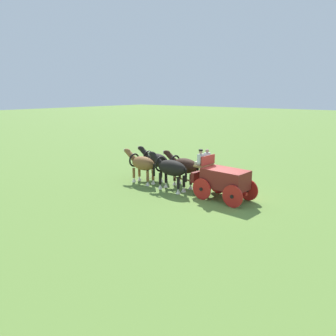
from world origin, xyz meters
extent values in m
plane|color=olive|center=(0.00, 0.00, 0.00)|extent=(220.00, 220.00, 0.00)
cube|color=maroon|center=(0.00, 0.00, 1.25)|extent=(2.64, 1.62, 1.07)
cube|color=brown|center=(1.52, -0.10, 1.83)|extent=(0.65, 1.34, 0.12)
cube|color=maroon|center=(1.92, -0.13, 1.07)|extent=(0.32, 1.17, 0.60)
cube|color=maroon|center=(1.22, -0.08, 2.16)|extent=(0.15, 1.31, 0.55)
cube|color=red|center=(0.00, 0.00, 0.62)|extent=(2.81, 0.35, 0.16)
cylinder|color=red|center=(1.07, 0.75, 0.62)|extent=(1.24, 0.16, 1.23)
cylinder|color=black|center=(1.07, 0.75, 0.62)|extent=(0.21, 0.19, 0.20)
cylinder|color=red|center=(0.96, -0.89, 0.62)|extent=(1.24, 0.16, 1.23)
cylinder|color=black|center=(0.96, -0.89, 0.62)|extent=(0.21, 0.19, 0.20)
cylinder|color=red|center=(-0.96, 0.89, 0.62)|extent=(1.24, 0.16, 1.23)
cylinder|color=black|center=(-0.96, 0.89, 0.62)|extent=(0.21, 0.19, 0.20)
cylinder|color=red|center=(-1.07, -0.75, 0.62)|extent=(1.24, 0.16, 1.23)
cylinder|color=black|center=(-1.07, -0.75, 0.62)|extent=(0.21, 0.19, 0.20)
cylinder|color=brown|center=(2.57, -0.17, 0.67)|extent=(2.60, 0.28, 0.10)
cube|color=#BCB293|center=(1.66, 0.21, 1.97)|extent=(0.42, 0.35, 0.16)
cube|color=silver|center=(1.54, 0.21, 2.24)|extent=(0.26, 0.38, 0.55)
sphere|color=tan|center=(1.54, 0.21, 2.63)|extent=(0.22, 0.22, 0.22)
cylinder|color=black|center=(1.54, 0.21, 2.76)|extent=(0.24, 0.24, 0.08)
cube|color=#BCB293|center=(1.62, -0.43, 1.97)|extent=(0.42, 0.35, 0.16)
cube|color=silver|center=(1.50, -0.42, 2.24)|extent=(0.26, 0.38, 0.55)
sphere|color=tan|center=(1.50, -0.42, 2.63)|extent=(0.22, 0.22, 0.22)
ellipsoid|color=black|center=(3.51, 0.41, 1.45)|extent=(2.22, 1.12, 0.98)
cylinder|color=black|center=(4.28, 0.63, 0.68)|extent=(0.18, 0.18, 0.73)
cone|color=silver|center=(4.28, 0.63, 0.16)|extent=(0.30, 0.30, 0.31)
cylinder|color=black|center=(4.25, 0.09, 0.68)|extent=(0.18, 0.18, 0.73)
cone|color=silver|center=(4.25, 0.09, 0.16)|extent=(0.30, 0.30, 0.31)
cylinder|color=black|center=(2.78, 0.73, 0.68)|extent=(0.18, 0.18, 0.73)
cone|color=silver|center=(2.78, 0.73, 0.16)|extent=(0.30, 0.30, 0.31)
cylinder|color=black|center=(2.74, 0.20, 0.68)|extent=(0.18, 0.18, 0.73)
cone|color=silver|center=(2.74, 0.20, 0.16)|extent=(0.30, 0.30, 0.31)
cylinder|color=black|center=(4.85, 0.32, 1.86)|extent=(0.97, 0.42, 0.81)
ellipsoid|color=black|center=(5.22, 0.30, 2.12)|extent=(0.62, 0.30, 0.32)
cube|color=silver|center=(5.50, 0.28, 2.12)|extent=(0.07, 0.10, 0.24)
torus|color=black|center=(4.48, 0.35, 1.55)|extent=(0.19, 1.00, 1.00)
cylinder|color=black|center=(2.38, 0.49, 1.15)|extent=(0.14, 0.14, 0.80)
ellipsoid|color=#331E14|center=(3.42, -0.88, 1.38)|extent=(2.02, 1.09, 0.96)
cylinder|color=#331E14|center=(4.12, -0.67, 0.63)|extent=(0.18, 0.18, 0.68)
cone|color=silver|center=(4.12, -0.67, 0.15)|extent=(0.30, 0.30, 0.29)
cylinder|color=#331E14|center=(4.09, -1.20, 0.63)|extent=(0.18, 0.18, 0.68)
cone|color=silver|center=(4.09, -1.20, 0.15)|extent=(0.30, 0.30, 0.29)
cylinder|color=#331E14|center=(2.76, -0.57, 0.63)|extent=(0.18, 0.18, 0.68)
cone|color=silver|center=(2.76, -0.57, 0.15)|extent=(0.30, 0.30, 0.29)
cylinder|color=#331E14|center=(2.72, -1.10, 0.63)|extent=(0.18, 0.18, 0.68)
cone|color=silver|center=(2.72, -1.10, 0.15)|extent=(0.30, 0.30, 0.29)
cylinder|color=#331E14|center=(4.67, -0.97, 1.78)|extent=(0.97, 0.42, 0.81)
ellipsoid|color=#331E14|center=(5.04, -0.99, 2.04)|extent=(0.62, 0.30, 0.32)
cube|color=silver|center=(5.32, -1.01, 2.04)|extent=(0.07, 0.10, 0.24)
torus|color=black|center=(4.30, -0.94, 1.48)|extent=(0.19, 0.99, 0.99)
cylinder|color=black|center=(2.40, -0.81, 1.08)|extent=(0.14, 0.14, 0.80)
ellipsoid|color=brown|center=(6.10, 0.24, 1.36)|extent=(2.01, 1.06, 0.93)
cylinder|color=brown|center=(6.80, 0.44, 0.63)|extent=(0.18, 0.18, 0.68)
cone|color=silver|center=(6.80, 0.44, 0.15)|extent=(0.30, 0.30, 0.29)
cylinder|color=brown|center=(6.77, -0.06, 0.63)|extent=(0.18, 0.18, 0.68)
cone|color=silver|center=(6.77, -0.06, 0.15)|extent=(0.30, 0.30, 0.29)
cylinder|color=brown|center=(5.44, 0.54, 0.63)|extent=(0.18, 0.18, 0.68)
cone|color=silver|center=(5.44, 0.54, 0.15)|extent=(0.30, 0.30, 0.29)
cylinder|color=brown|center=(5.41, 0.03, 0.63)|extent=(0.18, 0.18, 0.68)
cone|color=silver|center=(5.41, 0.03, 0.15)|extent=(0.30, 0.30, 0.29)
cylinder|color=brown|center=(7.35, 0.15, 1.76)|extent=(0.97, 0.42, 0.81)
ellipsoid|color=brown|center=(7.72, 0.13, 2.02)|extent=(0.62, 0.30, 0.32)
cube|color=silver|center=(7.99, 0.11, 2.02)|extent=(0.07, 0.10, 0.24)
torus|color=black|center=(6.98, 0.18, 1.46)|extent=(0.18, 0.96, 0.95)
cylinder|color=black|center=(5.08, 0.31, 1.06)|extent=(0.14, 0.14, 0.80)
ellipsoid|color=black|center=(6.02, -1.06, 1.39)|extent=(1.96, 1.06, 0.93)
cylinder|color=black|center=(6.70, -0.85, 0.64)|extent=(0.18, 0.18, 0.69)
cone|color=silver|center=(6.70, -0.85, 0.15)|extent=(0.30, 0.30, 0.30)
cylinder|color=black|center=(6.66, -1.36, 0.64)|extent=(0.18, 0.18, 0.69)
cone|color=silver|center=(6.66, -1.36, 0.15)|extent=(0.30, 0.30, 0.30)
cylinder|color=black|center=(5.37, -0.76, 0.64)|extent=(0.18, 0.18, 0.69)
cone|color=silver|center=(5.37, -0.76, 0.15)|extent=(0.30, 0.30, 0.30)
cylinder|color=black|center=(5.34, -1.27, 0.64)|extent=(0.18, 0.18, 0.69)
cone|color=silver|center=(5.34, -1.27, 0.15)|extent=(0.30, 0.30, 0.30)
cylinder|color=black|center=(7.24, -1.14, 1.79)|extent=(0.97, 0.42, 0.81)
ellipsoid|color=black|center=(7.61, -1.17, 2.04)|extent=(0.62, 0.30, 0.32)
cube|color=silver|center=(7.89, -1.19, 2.04)|extent=(0.07, 0.10, 0.24)
torus|color=black|center=(6.87, -1.12, 1.49)|extent=(0.18, 0.96, 0.96)
cylinder|color=black|center=(5.02, -0.99, 1.09)|extent=(0.14, 0.14, 0.80)
camera|label=1|loc=(-8.74, 16.10, 6.01)|focal=35.23mm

